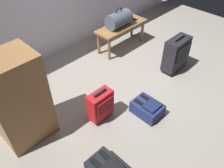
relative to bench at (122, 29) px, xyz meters
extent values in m
plane|color=gray|center=(-0.74, -0.87, -0.37)|extent=(6.60, 6.60, 0.00)
cube|color=olive|center=(0.00, 0.00, 0.05)|extent=(1.00, 0.36, 0.04)
cylinder|color=olive|center=(-0.44, -0.13, -0.17)|extent=(0.05, 0.05, 0.40)
cylinder|color=olive|center=(0.44, -0.13, -0.17)|extent=(0.05, 0.05, 0.40)
cylinder|color=olive|center=(-0.44, 0.13, -0.17)|extent=(0.05, 0.05, 0.40)
cylinder|color=olive|center=(0.44, 0.13, -0.17)|extent=(0.05, 0.05, 0.40)
cylinder|color=#475160|center=(-0.08, 0.00, 0.20)|extent=(0.44, 0.26, 0.26)
torus|color=black|center=(-0.08, 0.00, 0.34)|extent=(0.14, 0.02, 0.14)
cube|color=black|center=(0.32, 0.01, 0.07)|extent=(0.07, 0.14, 0.01)
cube|color=black|center=(0.32, 0.01, 0.08)|extent=(0.06, 0.13, 0.00)
cube|color=black|center=(0.09, -1.08, -0.06)|extent=(0.44, 0.21, 0.51)
cube|color=black|center=(0.09, -1.20, 0.00)|extent=(0.35, 0.02, 0.23)
cube|color=#262628|center=(0.09, -1.08, 0.21)|extent=(0.25, 0.03, 0.04)
cylinder|color=black|center=(-0.06, -1.00, -0.34)|extent=(0.02, 0.05, 0.05)
cylinder|color=black|center=(0.25, -1.00, -0.34)|extent=(0.02, 0.05, 0.05)
cube|color=red|center=(-1.44, -0.99, -0.13)|extent=(0.32, 0.16, 0.37)
cube|color=maroon|center=(-1.44, -1.08, -0.09)|extent=(0.26, 0.02, 0.17)
cube|color=#262628|center=(-1.44, -0.99, 0.07)|extent=(0.18, 0.03, 0.04)
cylinder|color=black|center=(-1.55, -0.93, -0.34)|extent=(0.02, 0.05, 0.05)
cylinder|color=black|center=(-1.33, -0.93, -0.34)|extent=(0.02, 0.05, 0.05)
cube|color=black|center=(-1.99, -1.53, -0.19)|extent=(0.04, 0.19, 0.02)
cube|color=black|center=(-1.87, -1.53, -0.19)|extent=(0.04, 0.19, 0.02)
cube|color=navy|center=(-0.96, -1.37, -0.28)|extent=(0.28, 0.38, 0.17)
cube|color=#182045|center=(-0.96, -1.43, -0.18)|extent=(0.21, 0.17, 0.04)
cube|color=black|center=(-1.03, -1.30, -0.19)|extent=(0.04, 0.19, 0.02)
cube|color=black|center=(-0.90, -1.30, -0.19)|extent=(0.04, 0.19, 0.02)
cube|color=olive|center=(-2.21, -0.55, 0.18)|extent=(0.56, 0.44, 1.10)
camera|label=1|loc=(-2.71, -2.46, 1.90)|focal=36.36mm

